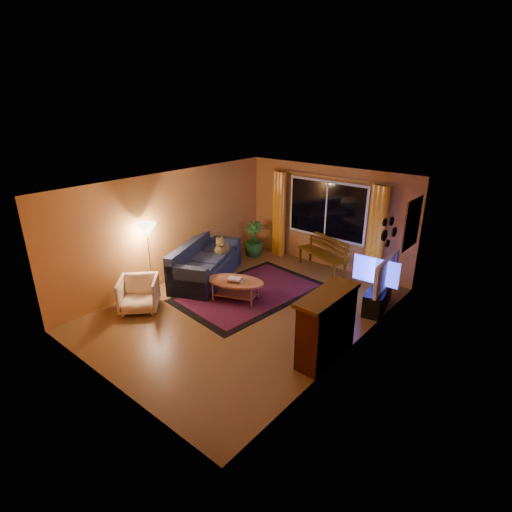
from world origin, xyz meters
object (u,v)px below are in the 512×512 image
Objects in this scene: armchair at (139,292)px; coffee_table at (235,290)px; sofa at (206,261)px; bench at (321,262)px; floor_lamp at (150,259)px; tv_console at (377,298)px.

armchair reaches higher than coffee_table.
sofa is 2.92× the size of armchair.
bench is 2.55m from coffee_table.
coffee_table is at bearing 6.80° from armchair.
floor_lamp is 1.31× the size of coffee_table.
bench is 4.39m from armchair.
sofa is at bearing -110.45° from bench.
armchair reaches higher than bench.
sofa is 1.37× the size of floor_lamp.
armchair is at bearing -94.18° from bench.
tv_console is at bearing -4.19° from sofa.
tv_console is at bearing 32.85° from coffee_table.
tv_console is (3.62, 3.10, -0.15)m from armchair.
armchair reaches higher than tv_console.
floor_lamp is (-2.15, -3.42, 0.58)m from bench.
armchair is at bearing -57.29° from floor_lamp.
bench is at bearing 142.16° from tv_console.
armchair is at bearing -111.77° from sofa.
floor_lamp is (-0.38, 0.59, 0.42)m from armchair.
bench is at bearing 27.13° from sofa.
bench is at bearing 20.84° from armchair.
floor_lamp is at bearing -102.55° from bench.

